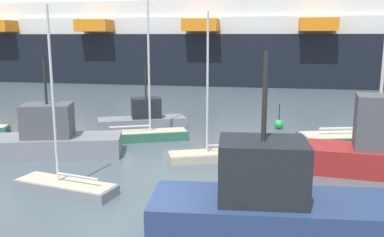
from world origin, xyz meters
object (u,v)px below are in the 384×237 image
channel_buoy_1 (279,124)px  fishing_boat_3 (143,118)px  cruise_ship (258,33)px  fishing_boat_1 (270,198)px  fishing_boat_0 (53,138)px  sailboat_2 (143,132)px  sailboat_5 (367,138)px  sailboat_4 (214,153)px  sailboat_3 (65,184)px

channel_buoy_1 → fishing_boat_3: bearing=-174.5°
fishing_boat_3 → cruise_ship: 33.02m
fishing_boat_1 → fishing_boat_3: bearing=-63.1°
fishing_boat_0 → sailboat_2: bearing=-148.8°
sailboat_5 → fishing_boat_1: bearing=-131.6°
sailboat_4 → cruise_ship: 38.72m
fishing_boat_3 → sailboat_2: bearing=-96.5°
fishing_boat_1 → fishing_boat_0: bearing=-35.0°
fishing_boat_1 → channel_buoy_1: 14.92m
fishing_boat_0 → fishing_boat_3: (3.05, 6.95, -0.25)m
sailboat_3 → channel_buoy_1: 15.73m
sailboat_2 → sailboat_5: (12.49, -0.62, 0.17)m
sailboat_5 → cruise_ship: bearing=86.1°
sailboat_4 → fishing_boat_3: size_ratio=1.20×
sailboat_3 → fishing_boat_0: sailboat_3 is taller
sailboat_3 → sailboat_4: bearing=-121.6°
sailboat_3 → sailboat_4: (5.52, 5.08, 0.01)m
sailboat_5 → cruise_ship: size_ratio=0.12×
sailboat_4 → fishing_boat_0: size_ratio=1.04×
channel_buoy_1 → sailboat_4: bearing=-116.6°
fishing_boat_3 → fishing_boat_0: bearing=-133.5°
fishing_boat_0 → fishing_boat_3: 7.59m
sailboat_2 → channel_buoy_1: sailboat_2 is taller
sailboat_5 → channel_buoy_1: sailboat_5 is taller
fishing_boat_0 → sailboat_5: bearing=178.1°
sailboat_2 → channel_buoy_1: size_ratio=6.19×
sailboat_2 → sailboat_4: (4.42, -3.42, -0.16)m
sailboat_2 → fishing_boat_3: size_ratio=1.75×
fishing_boat_0 → cruise_ship: (11.60, 38.30, 5.59)m
sailboat_2 → channel_buoy_1: bearing=7.8°
sailboat_5 → fishing_boat_3: bearing=152.0°
sailboat_5 → sailboat_2: bearing=165.6°
sailboat_3 → sailboat_5: sailboat_5 is taller
fishing_boat_0 → sailboat_3: bearing=106.9°
fishing_boat_0 → fishing_boat_3: bearing=-126.1°
fishing_boat_1 → sailboat_2: bearing=-59.2°
fishing_boat_1 → fishing_boat_3: fishing_boat_1 is taller
sailboat_3 → cruise_ship: size_ratio=0.06×
sailboat_2 → sailboat_4: bearing=-56.8°
fishing_boat_0 → channel_buoy_1: (12.06, 7.81, -0.62)m
sailboat_3 → fishing_boat_1: sailboat_3 is taller
sailboat_2 → fishing_boat_1: sailboat_2 is taller
fishing_boat_1 → sailboat_3: bearing=-16.7°
sailboat_3 → sailboat_2: bearing=-81.5°
fishing_boat_3 → sailboat_3: bearing=-111.4°
sailboat_4 → cruise_ship: cruise_ship is taller
fishing_boat_0 → cruise_ship: cruise_ship is taller
sailboat_4 → channel_buoy_1: (3.81, 7.59, -0.02)m
sailboat_3 → sailboat_5: 15.71m
sailboat_4 → cruise_ship: size_ratio=0.06×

